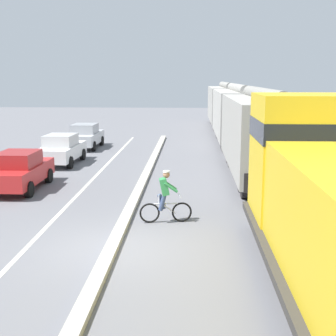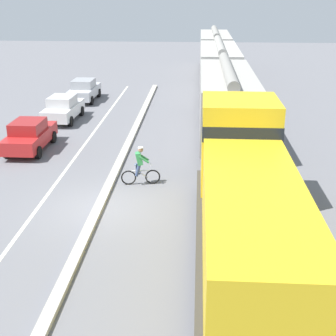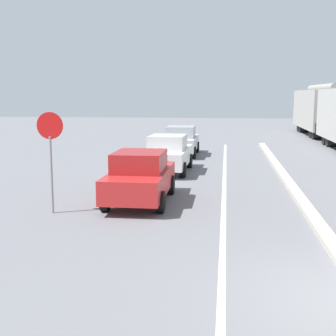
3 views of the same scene
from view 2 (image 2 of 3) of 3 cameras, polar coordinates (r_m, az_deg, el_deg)
The scene contains 11 objects.
ground_plane at distance 18.53m, azimuth -8.36°, elevation -4.81°, with size 120.00×120.00×0.00m, color slate.
median_curb at distance 23.95m, azimuth -5.50°, elevation 1.63°, with size 0.36×36.00×0.16m, color #B2AD9E.
lane_stripe at distance 24.46m, azimuth -11.06°, elevation 1.56°, with size 0.14×36.00×0.01m, color silver.
locomotive at distance 14.99m, azimuth 9.48°, elevation -3.77°, with size 3.10×11.61×4.20m.
hopper_car_lead at distance 26.43m, azimuth 7.14°, elevation 7.93°, with size 2.90×10.60×4.18m.
hopper_car_middle at distance 37.80m, azimuth 6.21°, elevation 11.94°, with size 2.90×10.60×4.18m.
hopper_car_trailing at distance 49.29m, azimuth 5.71°, elevation 14.08°, with size 2.90×10.60×4.18m.
parked_car_red at distance 25.60m, azimuth -16.50°, elevation 3.86°, with size 1.85×4.21×1.62m.
parked_car_white at distance 30.94m, azimuth -12.66°, elevation 7.12°, with size 1.92×4.24×1.62m.
parked_car_silver at distance 36.35m, azimuth -10.18°, elevation 9.34°, with size 1.86×4.21×1.62m.
cyclist at distance 20.19m, azimuth -3.43°, elevation 0.15°, with size 1.70×0.52×1.71m.
Camera 2 is at (3.75, -16.28, 8.03)m, focal length 50.00 mm.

